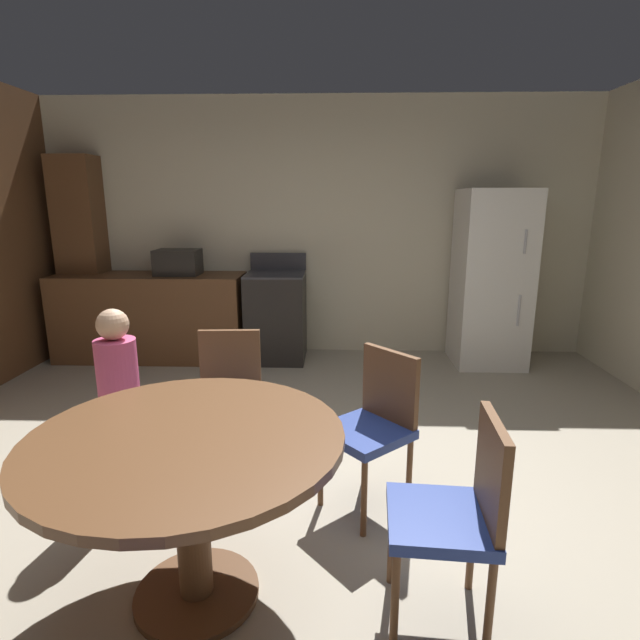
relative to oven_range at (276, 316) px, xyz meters
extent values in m
plane|color=#A89E89|center=(0.44, -2.73, -0.47)|extent=(14.00, 14.00, 0.00)
cube|color=beige|center=(0.44, 0.40, 0.88)|extent=(6.07, 0.12, 2.70)
cube|color=brown|center=(-1.33, 0.00, -0.02)|extent=(1.95, 0.60, 0.90)
cube|color=brown|center=(-2.08, 0.18, 0.58)|extent=(0.44, 0.36, 2.10)
cube|color=black|center=(0.00, 0.00, -0.02)|extent=(0.60, 0.60, 0.90)
cube|color=#38383D|center=(0.00, 0.00, 0.44)|extent=(0.60, 0.60, 0.02)
cube|color=#38383D|center=(0.00, 0.28, 0.54)|extent=(0.60, 0.04, 0.18)
cube|color=white|center=(2.19, -0.05, 0.41)|extent=(0.68, 0.66, 1.76)
cylinder|color=#B2B2B7|center=(2.37, -0.39, 0.81)|extent=(0.02, 0.02, 0.22)
cylinder|color=#B2B2B7|center=(2.37, -0.39, 0.16)|extent=(0.02, 0.02, 0.30)
cube|color=black|center=(-1.00, 0.00, 0.56)|extent=(0.44, 0.32, 0.26)
cylinder|color=brown|center=(0.04, -3.28, -0.45)|extent=(0.52, 0.52, 0.03)
cylinder|color=brown|center=(0.04, -3.28, -0.11)|extent=(0.14, 0.14, 0.72)
cylinder|color=brown|center=(0.04, -3.28, 0.27)|extent=(1.25, 1.25, 0.04)
cylinder|color=brown|center=(0.16, -2.44, -0.25)|extent=(0.03, 0.03, 0.43)
cylinder|color=brown|center=(-0.18, -2.46, -0.25)|extent=(0.03, 0.03, 0.43)
cylinder|color=brown|center=(0.13, -2.10, -0.25)|extent=(0.03, 0.03, 0.43)
cylinder|color=brown|center=(-0.21, -2.12, -0.25)|extent=(0.03, 0.03, 0.43)
cube|color=navy|center=(-0.03, -2.28, -0.02)|extent=(0.43, 0.43, 0.05)
cube|color=brown|center=(-0.04, -2.10, 0.19)|extent=(0.38, 0.06, 0.42)
cylinder|color=brown|center=(0.85, -3.51, -0.25)|extent=(0.03, 0.03, 0.43)
cylinder|color=brown|center=(0.88, -3.17, -0.25)|extent=(0.03, 0.03, 0.43)
cylinder|color=brown|center=(1.19, -3.53, -0.25)|extent=(0.03, 0.03, 0.43)
cylinder|color=brown|center=(1.21, -3.19, -0.25)|extent=(0.03, 0.03, 0.43)
cube|color=navy|center=(1.03, -3.35, -0.02)|extent=(0.43, 0.43, 0.05)
cube|color=brown|center=(1.21, -3.36, 0.19)|extent=(0.06, 0.38, 0.42)
cylinder|color=brown|center=(0.77, -2.86, -0.25)|extent=(0.03, 0.03, 0.43)
cylinder|color=brown|center=(0.55, -2.60, -0.25)|extent=(0.03, 0.03, 0.43)
cylinder|color=brown|center=(1.03, -2.63, -0.25)|extent=(0.03, 0.03, 0.43)
cylinder|color=brown|center=(0.80, -2.38, -0.25)|extent=(0.03, 0.03, 0.43)
cube|color=navy|center=(0.79, -2.62, -0.02)|extent=(0.56, 0.56, 0.05)
cube|color=brown|center=(0.92, -2.50, 0.19)|extent=(0.28, 0.31, 0.42)
cylinder|color=#3D4C84|center=(-0.57, -2.51, -0.22)|extent=(0.17, 0.17, 0.50)
cylinder|color=#D14C7A|center=(-0.57, -2.51, 0.24)|extent=(0.31, 0.31, 0.42)
sphere|color=#D6A884|center=(-0.57, -2.51, 0.54)|extent=(0.17, 0.17, 0.17)
camera|label=1|loc=(0.62, -5.05, 1.19)|focal=27.82mm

